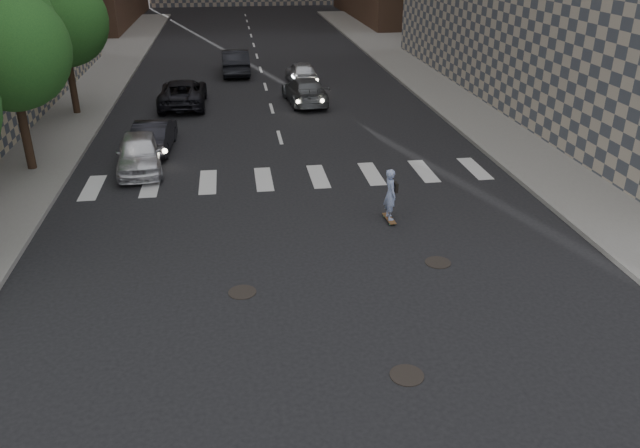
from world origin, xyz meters
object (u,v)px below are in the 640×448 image
Objects in this scene: tree_b at (10,44)px; traffic_car_a at (154,135)px; traffic_car_b at (305,91)px; traffic_car_e at (235,62)px; silver_sedan at (140,153)px; traffic_car_c at (183,93)px; traffic_car_d at (302,72)px; tree_c at (63,16)px; skateboarder at (391,194)px.

tree_b is 6.13m from traffic_car_a.
traffic_car_e is (-3.44, 7.95, 0.12)m from traffic_car_b.
silver_sedan is 1.02× the size of traffic_car_a.
traffic_car_c is (0.75, 7.12, 0.04)m from traffic_car_a.
traffic_car_a is at bearing 54.01° from traffic_car_d.
traffic_car_b reaches higher than traffic_car_d.
traffic_car_a is 0.83× the size of traffic_car_e.
tree_c is 1.68× the size of traffic_car_a.
tree_c is 1.34× the size of traffic_car_c.
tree_c is 13.44m from traffic_car_d.
tree_c is at bearing -51.97° from traffic_car_a.
skateboarder is 0.36× the size of traffic_car_e.
traffic_car_a is at bearing 84.52° from traffic_car_c.
skateboarder is 15.01m from traffic_car_b.
silver_sedan is at bearing 140.73° from skateboarder.
traffic_car_a is at bearing -55.25° from tree_c.
tree_c reaches higher than skateboarder.
traffic_car_a is (4.26, 1.86, -4.00)m from tree_b.
tree_c reaches higher than traffic_car_a.
traffic_car_a is at bearing 38.96° from traffic_car_b.
traffic_car_c reaches higher than traffic_car_d.
traffic_car_c is at bearing 68.53° from traffic_car_e.
traffic_car_d is (11.64, 5.40, -3.99)m from tree_c.
traffic_car_e is at bearing 64.80° from tree_b.
traffic_car_e reaches higher than traffic_car_c.
traffic_car_d is (-0.46, 19.70, -0.23)m from skateboarder.
traffic_car_d reaches higher than traffic_car_a.
traffic_car_b is (-0.84, 14.98, -0.23)m from skateboarder.
traffic_car_a is 1.02× the size of traffic_car_d.
skateboarder is (12.10, -14.29, -3.76)m from tree_c.
traffic_car_e is (-4.27, 22.93, -0.11)m from skateboarder.
traffic_car_e is at bearing 96.65° from skateboarder.
traffic_car_c is at bearing -92.76° from traffic_car_a.
tree_b reaches higher than traffic_car_d.
traffic_car_c is at bearing -8.03° from traffic_car_b.
tree_c is at bearing 21.52° from traffic_car_d.
traffic_car_e is at bearing 72.24° from silver_sedan.
traffic_car_b is at bearing 3.49° from tree_c.
silver_sedan reaches higher than traffic_car_a.
skateboarder is at bearing -40.39° from silver_sedan.
traffic_car_b is at bearing 112.14° from traffic_car_e.
skateboarder reaches higher than traffic_car_c.
skateboarder is 0.37× the size of traffic_car_b.
traffic_car_b is at bearing -132.48° from traffic_car_a.
skateboarder reaches higher than traffic_car_d.
silver_sedan is 17.58m from traffic_car_e.
traffic_car_d is (7.38, 11.54, 0.01)m from traffic_car_a.
traffic_car_a is at bearing 75.16° from traffic_car_e.
traffic_car_e is (7.83, 8.64, -3.87)m from tree_c.
traffic_car_c is (-6.25, 0.30, 0.02)m from traffic_car_b.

